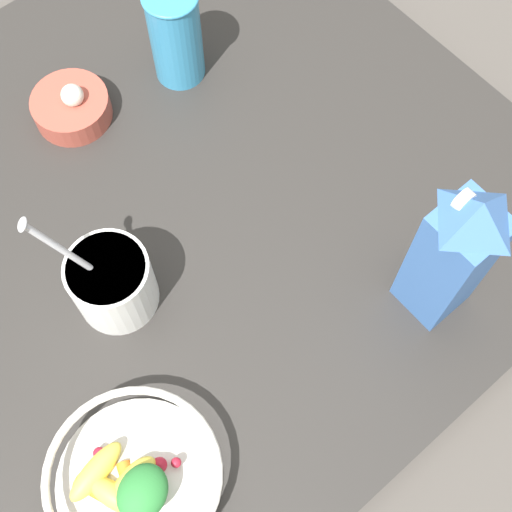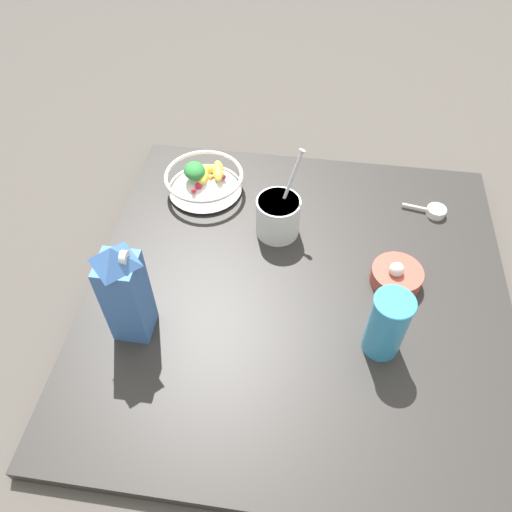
{
  "view_description": "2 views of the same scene",
  "coord_description": "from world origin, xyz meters",
  "views": [
    {
      "loc": [
        0.25,
        0.44,
        0.92
      ],
      "look_at": [
        0.01,
        0.16,
        0.09
      ],
      "focal_mm": 50.0,
      "sensor_mm": 36.0,
      "label": 1
    },
    {
      "loc": [
        -0.68,
        -0.0,
        0.93
      ],
      "look_at": [
        0.03,
        0.1,
        0.1
      ],
      "focal_mm": 35.0,
      "sensor_mm": 36.0,
      "label": 2
    }
  ],
  "objects": [
    {
      "name": "ground_plane",
      "position": [
        0.0,
        0.0,
        0.0
      ],
      "size": [
        6.0,
        6.0,
        0.0
      ],
      "primitive_type": "plane",
      "color": "#4C4742"
    },
    {
      "name": "countertop",
      "position": [
        0.0,
        0.0,
        0.02
      ],
      "size": [
        0.94,
        0.94,
        0.03
      ],
      "color": "#2D2B28",
      "rests_on": "ground_plane"
    },
    {
      "name": "fruit_bowl",
      "position": [
        0.29,
        0.27,
        0.07
      ],
      "size": [
        0.21,
        0.21,
        0.08
      ],
      "color": "silver",
      "rests_on": "countertop"
    },
    {
      "name": "milk_carton",
      "position": [
        -0.15,
        0.33,
        0.16
      ],
      "size": [
        0.07,
        0.07,
        0.25
      ],
      "color": "#3D6BB2",
      "rests_on": "countertop"
    },
    {
      "name": "yogurt_tub",
      "position": [
        0.17,
        0.07,
        0.09
      ],
      "size": [
        0.11,
        0.11,
        0.22
      ],
      "color": "white",
      "rests_on": "countertop"
    },
    {
      "name": "drinking_cup",
      "position": [
        -0.12,
        -0.18,
        0.11
      ],
      "size": [
        0.08,
        0.08,
        0.16
      ],
      "color": "#3893C6",
      "rests_on": "countertop"
    },
    {
      "name": "garlic_bowl",
      "position": [
        0.05,
        -0.22,
        0.05
      ],
      "size": [
        0.11,
        0.11,
        0.07
      ],
      "color": "#B24C3D",
      "rests_on": "countertop"
    }
  ]
}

